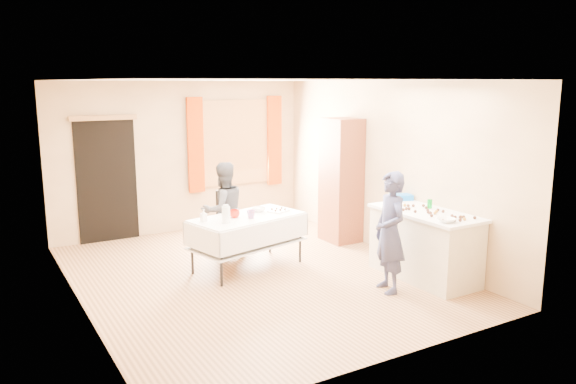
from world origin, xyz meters
TOP-DOWN VIEW (x-y plane):
  - floor at (0.00, 0.00)m, footprint 4.50×5.50m
  - ceiling at (0.00, 0.00)m, footprint 4.50×5.50m
  - wall_back at (0.00, 2.76)m, footprint 4.50×0.02m
  - wall_front at (0.00, -2.76)m, footprint 4.50×0.02m
  - wall_left at (-2.26, 0.00)m, footprint 0.02×5.50m
  - wall_right at (2.26, 0.00)m, footprint 0.02×5.50m
  - window_frame at (1.00, 2.72)m, footprint 1.32×0.06m
  - window_pane at (1.00, 2.71)m, footprint 1.20×0.02m
  - curtain_left at (0.22, 2.67)m, footprint 0.28×0.06m
  - curtain_right at (1.78, 2.67)m, footprint 0.28×0.06m
  - doorway at (-1.30, 2.73)m, footprint 0.95×0.04m
  - door_lintel at (-1.30, 2.70)m, footprint 1.05×0.06m
  - cabinet at (1.99, 0.81)m, footprint 0.50×0.60m
  - counter at (1.89, -1.23)m, footprint 0.73×1.54m
  - party_table at (0.04, 0.32)m, footprint 1.73×1.16m
  - chair at (0.25, 1.24)m, footprint 0.50×0.50m
  - girl at (1.17, -1.36)m, footprint 0.72×0.61m
  - woman at (-0.04, 0.95)m, footprint 0.78×0.65m
  - soda_can at (2.06, -1.11)m, footprint 0.08×0.08m
  - mixing_bowl at (1.69, -1.78)m, footprint 0.24×0.24m
  - foam_block at (1.82, -0.61)m, footprint 0.18×0.15m
  - blue_basket at (2.11, -0.50)m, footprint 0.35×0.30m
  - pitcher at (-0.37, 0.12)m, footprint 0.15×0.15m
  - cup_red at (-0.15, 0.33)m, footprint 0.14×0.14m
  - cup_rainbow at (0.03, 0.18)m, footprint 0.23×0.23m
  - small_bowl at (0.31, 0.49)m, footprint 0.34×0.34m
  - pastry_tray at (0.55, 0.34)m, footprint 0.33×0.29m
  - bottle at (-0.59, 0.35)m, footprint 0.09×0.09m
  - cake_balls at (1.88, -1.40)m, footprint 0.50×1.02m

SIDE VIEW (x-z plane):
  - floor at x=0.00m, z-range -0.02..0.00m
  - chair at x=0.25m, z-range -0.19..0.75m
  - party_table at x=0.04m, z-range 0.07..0.82m
  - counter at x=1.89m, z-range 0.00..0.91m
  - woman at x=-0.04m, z-range 0.00..1.43m
  - girl at x=1.17m, z-range 0.00..1.51m
  - pastry_tray at x=0.55m, z-range 0.75..0.77m
  - small_bowl at x=0.31m, z-range 0.75..0.81m
  - cup_red at x=-0.15m, z-range 0.75..0.86m
  - cup_rainbow at x=0.03m, z-range 0.75..0.86m
  - bottle at x=-0.59m, z-range 0.75..0.91m
  - pitcher at x=-0.37m, z-range 0.75..0.97m
  - cake_balls at x=1.88m, z-range 0.91..0.95m
  - mixing_bowl at x=1.69m, z-range 0.91..0.96m
  - foam_block at x=1.82m, z-range 0.91..0.99m
  - blue_basket at x=2.11m, z-range 0.91..0.99m
  - soda_can at x=2.06m, z-range 0.91..1.03m
  - doorway at x=-1.30m, z-range 0.00..2.00m
  - cabinet at x=1.99m, z-range 0.00..2.01m
  - wall_back at x=0.00m, z-range 0.00..2.60m
  - wall_front at x=0.00m, z-range 0.00..2.60m
  - wall_left at x=-2.26m, z-range 0.00..2.60m
  - wall_right at x=2.26m, z-range 0.00..2.60m
  - window_frame at x=1.00m, z-range 0.74..2.26m
  - window_pane at x=1.00m, z-range 0.80..2.20m
  - curtain_left at x=0.22m, z-range 0.67..2.33m
  - curtain_right at x=1.78m, z-range 0.67..2.33m
  - door_lintel at x=-1.30m, z-range 1.98..2.06m
  - ceiling at x=0.00m, z-range 2.60..2.62m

